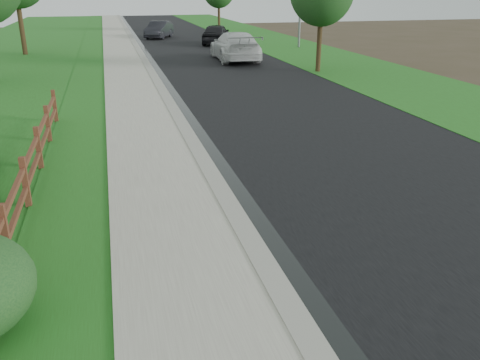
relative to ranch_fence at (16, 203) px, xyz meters
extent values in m
cube|color=black|center=(8.20, 28.60, -0.61)|extent=(8.00, 90.00, 0.02)
cube|color=#9A948C|center=(4.00, 28.60, -0.56)|extent=(0.40, 90.00, 0.12)
cube|color=black|center=(4.35, 28.60, -0.60)|extent=(0.50, 90.00, 0.00)
cube|color=gray|center=(2.70, 28.60, -0.57)|extent=(2.20, 90.00, 0.10)
cube|color=#235819|center=(0.80, 28.60, -0.59)|extent=(1.60, 90.00, 0.06)
cube|color=#235819|center=(-4.40, 28.60, -0.60)|extent=(9.00, 90.00, 0.04)
cube|color=#235819|center=(15.10, 28.60, -0.60)|extent=(6.00, 90.00, 0.04)
cube|color=#522B1B|center=(0.00, -1.20, -0.07)|extent=(0.12, 0.12, 1.10)
cube|color=#522B1B|center=(0.00, 1.20, -0.07)|extent=(0.12, 0.12, 1.10)
cube|color=#522B1B|center=(0.00, 3.60, -0.07)|extent=(0.12, 0.12, 1.10)
cube|color=#522B1B|center=(0.00, 6.00, -0.07)|extent=(0.12, 0.12, 1.10)
cube|color=#522B1B|center=(0.00, 8.40, -0.07)|extent=(0.12, 0.12, 1.10)
cube|color=#522B1B|center=(0.00, 0.00, -0.17)|extent=(0.08, 2.35, 0.10)
cube|color=#522B1B|center=(0.00, 0.00, 0.23)|extent=(0.08, 2.35, 0.10)
cube|color=#522B1B|center=(0.00, 2.40, -0.17)|extent=(0.08, 2.35, 0.10)
cube|color=#522B1B|center=(0.00, 2.40, 0.23)|extent=(0.08, 2.35, 0.10)
cube|color=#522B1B|center=(0.00, 4.80, -0.17)|extent=(0.08, 2.35, 0.10)
cube|color=#522B1B|center=(0.00, 4.80, 0.23)|extent=(0.08, 2.35, 0.10)
cube|color=#522B1B|center=(0.00, 7.20, -0.17)|extent=(0.08, 2.35, 0.10)
cube|color=#522B1B|center=(0.00, 7.20, 0.23)|extent=(0.08, 2.35, 0.10)
imported|color=silver|center=(9.38, 21.46, 0.25)|extent=(2.62, 5.94, 1.70)
imported|color=black|center=(10.18, 30.75, 0.18)|extent=(3.26, 4.90, 1.55)
imported|color=black|center=(6.38, 36.94, 0.10)|extent=(2.99, 4.49, 1.40)
cylinder|color=#332015|center=(12.60, 16.19, 1.18)|extent=(0.25, 0.25, 3.60)
cylinder|color=#332015|center=(-3.40, 27.60, 1.65)|extent=(0.31, 0.31, 4.53)
cylinder|color=#332015|center=(12.60, 40.99, 1.10)|extent=(0.24, 0.24, 3.43)
camera|label=1|loc=(1.84, -9.16, 3.67)|focal=38.00mm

